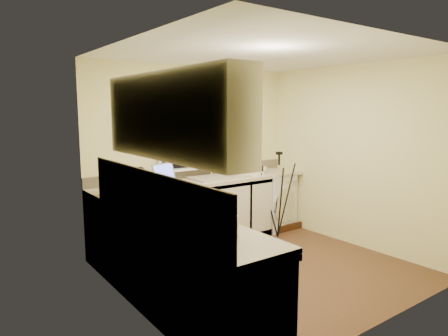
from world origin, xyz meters
TOP-DOWN VIEW (x-y plane):
  - floor at (0.00, 0.00)m, footprint 3.20×3.20m
  - ceiling at (0.00, 0.00)m, footprint 3.20×3.20m
  - wall_back at (0.00, 1.50)m, footprint 3.20×0.00m
  - wall_front at (0.00, -1.50)m, footprint 3.20×0.00m
  - wall_left at (-1.60, 0.00)m, footprint 0.00×3.00m
  - wall_right at (1.60, 0.00)m, footprint 0.00×3.00m
  - base_cabinet_back at (-0.33, 1.20)m, footprint 2.55×0.60m
  - base_cabinet_left at (-1.30, -0.30)m, footprint 0.54×2.40m
  - worktop_back at (0.00, 1.20)m, footprint 3.20×0.60m
  - worktop_left at (-1.30, -0.30)m, footprint 0.60×2.40m
  - upper_cabinet at (-1.44, -0.45)m, footprint 0.28×1.90m
  - splashback_left at (-1.59, -0.30)m, footprint 0.02×2.40m
  - splashback_back at (0.00, 1.49)m, footprint 3.20×0.02m
  - window_glass at (0.20, 1.49)m, footprint 1.50×0.02m
  - window_blind at (0.20, 1.46)m, footprint 1.50×0.02m
  - windowsill at (0.20, 1.43)m, footprint 1.60×0.14m
  - sink at (0.20, 1.20)m, footprint 0.82×0.46m
  - faucet at (0.20, 1.38)m, footprint 0.03×0.03m
  - washing_machine at (1.22, 1.24)m, footprint 0.73×0.71m
  - laptop at (-0.58, 1.21)m, footprint 0.44×0.43m
  - kettle at (-1.18, 0.46)m, footprint 0.14×0.14m
  - dish_rack at (0.76, 1.24)m, footprint 0.49×0.43m
  - tripod at (0.98, 0.81)m, footprint 0.66×0.66m
  - glass_jug at (-1.26, -1.02)m, footprint 0.11×0.11m
  - steel_jar at (-1.30, -0.12)m, footprint 0.08×0.08m
  - microwave at (-1.32, 0.74)m, footprint 0.51×0.62m
  - plant_b at (-0.06, 1.41)m, footprint 0.17×0.14m
  - plant_c at (0.19, 1.40)m, footprint 0.16×0.16m
  - plant_d at (0.50, 1.39)m, footprint 0.23×0.21m
  - soap_bottle_green at (0.75, 1.41)m, footprint 0.11×0.11m
  - soap_bottle_clear at (0.91, 1.40)m, footprint 0.11×0.11m
  - cup_back at (1.03, 1.19)m, footprint 0.13×0.13m
  - cup_left at (-1.32, -0.51)m, footprint 0.13×0.13m

SIDE VIEW (x-z plane):
  - floor at x=0.00m, z-range 0.00..0.00m
  - base_cabinet_back at x=-0.33m, z-range 0.00..0.86m
  - base_cabinet_left at x=-1.30m, z-range 0.00..0.86m
  - washing_machine at x=1.22m, z-range 0.00..0.89m
  - tripod at x=0.98m, z-range 0.00..1.25m
  - worktop_back at x=0.00m, z-range 0.86..0.90m
  - worktop_left at x=-1.30m, z-range 0.86..0.90m
  - sink at x=0.20m, z-range 0.90..0.93m
  - dish_rack at x=0.76m, z-range 0.90..0.96m
  - cup_left at x=-1.32m, z-range 0.90..0.99m
  - cup_back at x=1.03m, z-range 0.90..1.00m
  - steel_jar at x=-1.30m, z-range 0.90..1.01m
  - laptop at x=-0.58m, z-range 0.84..1.10m
  - splashback_back at x=0.00m, z-range 0.90..1.04m
  - glass_jug at x=-1.26m, z-range 0.90..1.06m
  - kettle at x=-1.18m, z-range 0.90..1.08m
  - faucet at x=0.20m, z-range 0.90..1.14m
  - windowsill at x=0.20m, z-range 1.02..1.05m
  - microwave at x=-1.32m, z-range 0.90..1.19m
  - splashback_left at x=-1.59m, z-range 0.90..1.35m
  - soap_bottle_clear at x=0.91m, z-range 1.05..1.24m
  - plant_d at x=0.50m, z-range 1.05..1.26m
  - soap_bottle_green at x=0.75m, z-range 1.05..1.31m
  - plant_c at x=0.19m, z-range 1.05..1.31m
  - plant_b at x=-0.06m, z-range 1.05..1.32m
  - wall_back at x=0.00m, z-range -0.38..2.83m
  - wall_front at x=0.00m, z-range -0.38..2.83m
  - wall_left at x=-1.60m, z-range -0.27..2.73m
  - wall_right at x=1.60m, z-range -0.27..2.73m
  - window_glass at x=0.20m, z-range 1.05..2.05m
  - upper_cabinet at x=-1.44m, z-range 1.45..2.15m
  - window_blind at x=0.20m, z-range 1.80..2.05m
  - ceiling at x=0.00m, z-range 2.45..2.45m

